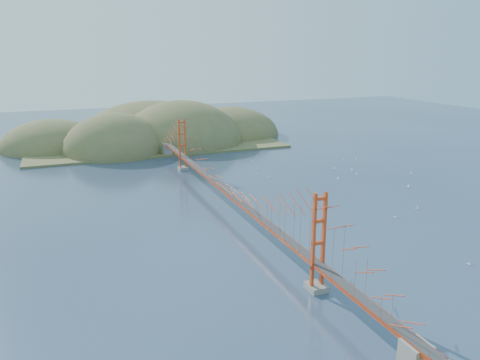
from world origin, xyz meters
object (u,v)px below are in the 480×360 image
object	(u,v)px
bridge	(227,170)
sailboat_0	(317,193)
sailboat_1	(269,177)
sailboat_2	(417,208)

from	to	relation	value
bridge	sailboat_0	size ratio (longest dim) A/B	156.86
sailboat_0	sailboat_1	world-z (taller)	sailboat_1
bridge	sailboat_0	bearing A→B (deg)	7.45
sailboat_1	sailboat_2	bearing A→B (deg)	-61.52
bridge	sailboat_2	bearing A→B (deg)	-20.72
bridge	sailboat_1	distance (m)	23.70
sailboat_2	bridge	bearing A→B (deg)	159.28
sailboat_2	sailboat_1	bearing A→B (deg)	118.48
sailboat_1	bridge	bearing A→B (deg)	-133.62
bridge	sailboat_2	world-z (taller)	bridge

